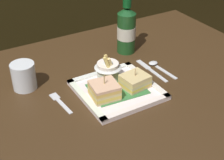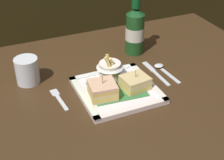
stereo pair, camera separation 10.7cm
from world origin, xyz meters
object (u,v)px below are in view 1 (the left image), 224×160
Objects in this scene: square_plate at (117,90)px; sandwich_half_left at (104,90)px; sandwich_half_right at (135,81)px; dining_table at (107,124)px; spoon at (157,66)px; fork at (60,102)px; fries_cup at (108,68)px; beer_bottle at (126,29)px; knife at (150,70)px; water_glass at (24,78)px.

sandwich_half_left reaches higher than square_plate.
dining_table is at bearing 148.84° from sandwich_half_right.
sandwich_half_right reaches higher than dining_table.
spoon reaches higher than dining_table.
spoon reaches higher than fork.
fork is (-0.13, 0.06, -0.03)m from sandwich_half_left.
sandwich_half_right is 0.92× the size of fries_cup.
beer_bottle is at bearing 63.83° from sandwich_half_right.
square_plate is 0.18m from knife.
water_glass is 0.65× the size of spoon.
water_glass is 0.72× the size of fork.
sandwich_half_right is 0.36m from water_glass.
fork is at bearing -63.54° from water_glass.
water_glass is at bearing -173.34° from beer_bottle.
sandwich_half_right is at bearing -147.88° from knife.
beer_bottle reaches higher than sandwich_half_left.
square_plate is 2.72× the size of sandwich_half_right.
square_plate is at bearing 163.99° from sandwich_half_right.
fork is at bearing -170.73° from fries_cup.
beer_bottle is at bearing 52.04° from square_plate.
fries_cup is 0.79× the size of fork.
beer_bottle reaches higher than knife.
water_glass reaches higher than dining_table.
sandwich_half_left is 0.37× the size of beer_bottle.
sandwich_half_left reaches higher than sandwich_half_right.
knife is (0.17, 0.06, -0.01)m from square_plate.
knife is (0.43, -0.12, -0.04)m from water_glass.
square_plate is 2.76× the size of water_glass.
fork is at bearing -152.96° from beer_bottle.
square_plate is at bearing -94.67° from fries_cup.
knife is at bearing 32.12° from sandwich_half_right.
fries_cup is (0.03, 0.04, 0.20)m from dining_table.
water_glass is at bearing 116.46° from fork.
spoon is at bearing 8.19° from dining_table.
sandwich_half_right is 0.14m from knife.
beer_bottle is (0.18, 0.22, 0.09)m from square_plate.
sandwich_half_right reaches higher than knife.
dining_table is 0.22m from fork.
spoon is at bearing -13.50° from water_glass.
beer_bottle is (0.17, 0.15, 0.04)m from fries_cup.
beer_bottle is at bearing 6.66° from water_glass.
dining_table is 13.34× the size of fries_cup.
square_plate is at bearing -127.96° from beer_bottle.
beer_bottle reaches higher than fork.
fries_cup is at bearing 85.33° from square_plate.
square_plate is at bearing -12.39° from fork.
sandwich_half_right is at bearing -16.01° from square_plate.
dining_table is at bearing -31.95° from water_glass.
sandwich_half_right is 0.25m from fork.
square_plate is at bearing -162.81° from spoon.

